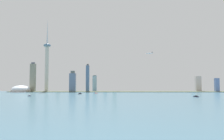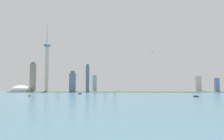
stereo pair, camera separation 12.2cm
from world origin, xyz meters
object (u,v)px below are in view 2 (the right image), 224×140
(skyscraper_7, at_px, (198,84))
(airplane, at_px, (149,53))
(skyscraper_9, at_px, (194,85))
(boat_1, at_px, (80,94))
(boat_3, at_px, (29,96))
(channel_buoy_0, at_px, (191,94))
(skyscraper_1, at_px, (88,78))
(stadium_dome, at_px, (21,90))
(skyscraper_3, at_px, (95,83))
(skyscraper_2, at_px, (217,85))
(skyscraper_5, at_px, (105,86))
(boat_2, at_px, (196,96))
(skyscraper_0, at_px, (115,76))
(skyscraper_10, at_px, (75,86))
(skyscraper_6, at_px, (73,82))
(skyscraper_4, at_px, (58,85))
(boat_0, at_px, (96,93))
(observation_tower, at_px, (47,60))

(skyscraper_7, xyz_separation_m, airplane, (-228.84, -39.10, 136.00))
(skyscraper_9, relative_size, boat_1, 3.57)
(boat_3, bearing_deg, channel_buoy_0, -24.18)
(boat_1, relative_size, channel_buoy_0, 10.80)
(boat_1, distance_m, airplane, 366.20)
(skyscraper_1, distance_m, skyscraper_7, 506.18)
(stadium_dome, height_order, skyscraper_3, skyscraper_3)
(channel_buoy_0, bearing_deg, skyscraper_7, 62.92)
(skyscraper_1, height_order, skyscraper_2, skyscraper_1)
(boat_1, bearing_deg, skyscraper_5, -169.10)
(boat_2, distance_m, airplane, 359.98)
(skyscraper_0, height_order, skyscraper_10, skyscraper_0)
(skyscraper_0, distance_m, airplane, 215.16)
(skyscraper_1, bearing_deg, skyscraper_7, 2.53)
(skyscraper_7, height_order, boat_3, skyscraper_7)
(boat_3, bearing_deg, skyscraper_6, 39.45)
(stadium_dome, distance_m, skyscraper_2, 864.43)
(boat_1, bearing_deg, boat_3, -21.89)
(boat_1, bearing_deg, boat_2, 96.82)
(boat_3, bearing_deg, skyscraper_5, 25.54)
(skyscraper_6, distance_m, skyscraper_7, 570.53)
(skyscraper_7, height_order, skyscraper_10, skyscraper_7)
(skyscraper_2, distance_m, skyscraper_4, 732.33)
(boat_0, bearing_deg, skyscraper_10, -109.32)
(observation_tower, bearing_deg, skyscraper_3, 11.75)
(boat_0, relative_size, boat_3, 1.41)
(skyscraper_3, height_order, boat_2, skyscraper_3)
(skyscraper_9, bearing_deg, skyscraper_10, 178.96)
(stadium_dome, bearing_deg, skyscraper_9, 7.04)
(skyscraper_6, distance_m, channel_buoy_0, 491.32)
(skyscraper_9, xyz_separation_m, boat_0, (-459.23, -215.48, -28.70))
(boat_3, xyz_separation_m, channel_buoy_0, (537.17, 89.03, -0.40))
(stadium_dome, distance_m, airplane, 592.50)
(boat_3, xyz_separation_m, airplane, (422.42, 273.11, 169.95))
(observation_tower, xyz_separation_m, skyscraper_2, (760.62, -34.54, -115.32))
(observation_tower, height_order, skyscraper_5, observation_tower)
(stadium_dome, distance_m, skyscraper_3, 331.25)
(skyscraper_7, height_order, skyscraper_9, skyscraper_7)
(boat_2, bearing_deg, skyscraper_9, 143.91)
(boat_3, bearing_deg, skyscraper_4, 57.76)
(skyscraper_0, relative_size, skyscraper_2, 2.41)
(skyscraper_1, bearing_deg, boat_3, -116.76)
(airplane, bearing_deg, observation_tower, 10.48)
(skyscraper_1, relative_size, boat_1, 6.77)
(skyscraper_10, bearing_deg, skyscraper_3, -18.15)
(skyscraper_3, relative_size, airplane, 2.84)
(skyscraper_4, bearing_deg, boat_3, -88.65)
(skyscraper_1, xyz_separation_m, boat_0, (50.04, -133.35, -58.95))
(skyscraper_6, distance_m, boat_3, 285.36)
(skyscraper_0, distance_m, skyscraper_6, 221.30)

